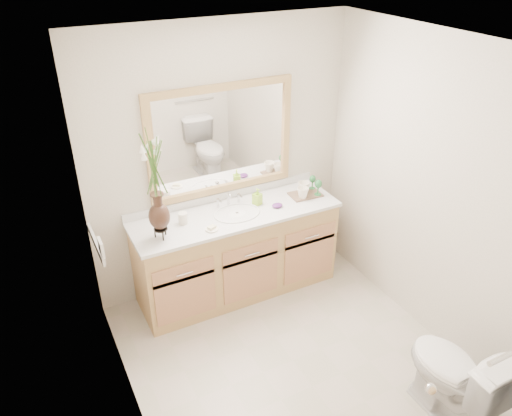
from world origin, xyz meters
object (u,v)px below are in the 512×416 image
tumbler (183,218)px  tray (305,194)px  flower_vase (155,175)px  soap_bottle (257,197)px  toilet (456,377)px

tumbler → tray: size_ratio=0.34×
flower_vase → soap_bottle: (0.93, 0.14, -0.48)m
toilet → tray: tray is taller
tumbler → tray: bearing=-2.0°
tumbler → tray: 1.18m
soap_bottle → tray: bearing=-27.5°
tumbler → soap_bottle: (0.70, 0.01, 0.02)m
toilet → soap_bottle: size_ratio=5.43×
flower_vase → tumbler: flower_vase is taller
toilet → soap_bottle: 2.11m
soap_bottle → toilet: bearing=-98.0°
flower_vase → tray: size_ratio=2.84×
toilet → tray: 1.99m
toilet → flower_vase: bearing=-52.9°
toilet → tumbler: bearing=-59.4°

